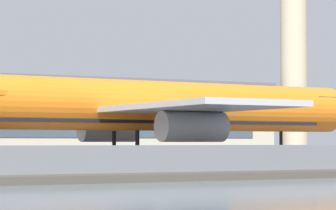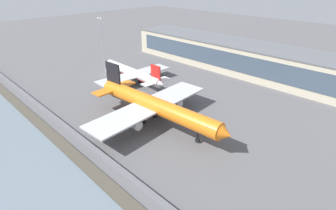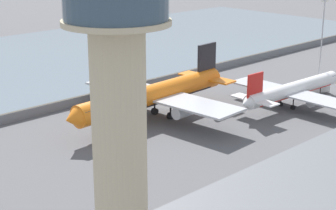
# 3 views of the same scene
# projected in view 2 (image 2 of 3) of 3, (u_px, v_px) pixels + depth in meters

# --- Properties ---
(ground_plane) EXTENTS (500.00, 500.00, 0.00)m
(ground_plane) POSITION_uv_depth(u_px,v_px,m) (123.00, 119.00, 85.30)
(ground_plane) COLOR #565659
(shoreline_seawall) EXTENTS (320.00, 3.00, 0.50)m
(shoreline_seawall) POSITION_uv_depth(u_px,v_px,m) (62.00, 144.00, 72.16)
(shoreline_seawall) COLOR #474238
(shoreline_seawall) RESTS_ON ground
(perimeter_fence) EXTENTS (280.00, 0.10, 2.31)m
(perimeter_fence) POSITION_uv_depth(u_px,v_px,m) (77.00, 135.00, 74.62)
(perimeter_fence) COLOR slate
(perimeter_fence) RESTS_ON ground
(cargo_jet_orange) EXTENTS (51.81, 44.25, 15.67)m
(cargo_jet_orange) POSITION_uv_depth(u_px,v_px,m) (154.00, 106.00, 80.45)
(cargo_jet_orange) COLOR orange
(cargo_jet_orange) RESTS_ON ground
(passenger_jet_white_red) EXTENTS (40.02, 34.35, 11.37)m
(passenger_jet_white_red) POSITION_uv_depth(u_px,v_px,m) (133.00, 73.00, 112.20)
(passenger_jet_white_red) COLOR white
(passenger_jet_white_red) RESTS_ON ground
(baggage_tug) EXTENTS (2.86, 3.58, 1.80)m
(baggage_tug) POSITION_uv_depth(u_px,v_px,m) (109.00, 132.00, 76.45)
(baggage_tug) COLOR yellow
(baggage_tug) RESTS_ON ground
(ops_van) EXTENTS (5.51, 4.59, 2.48)m
(ops_van) POSITION_uv_depth(u_px,v_px,m) (108.00, 72.00, 122.69)
(ops_van) COLOR white
(ops_van) RESTS_ON ground
(terminal_building) EXTENTS (119.06, 22.01, 13.59)m
(terminal_building) POSITION_uv_depth(u_px,v_px,m) (237.00, 56.00, 126.69)
(terminal_building) COLOR #BCB299
(terminal_building) RESTS_ON ground
(apron_light_mast_apron_west) EXTENTS (3.20, 0.40, 25.88)m
(apron_light_mast_apron_west) POSITION_uv_depth(u_px,v_px,m) (103.00, 44.00, 116.85)
(apron_light_mast_apron_west) COLOR #A8A8AD
(apron_light_mast_apron_west) RESTS_ON ground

